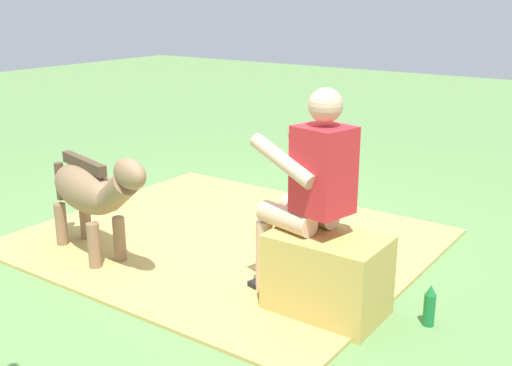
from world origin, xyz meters
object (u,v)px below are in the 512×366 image
Objects in this scene: hay_bale at (327,275)px; pony_standing at (91,191)px; soda_bottle at (430,306)px; person_seated at (308,187)px.

pony_standing reaches higher than hay_bale.
soda_bottle is at bearing -159.78° from hay_bale.
soda_bottle is (-0.74, -0.19, -0.65)m from person_seated.
hay_bale is at bearing -171.74° from pony_standing.
pony_standing is (1.81, 0.26, 0.27)m from hay_bale.
person_seated reaches higher than hay_bale.
pony_standing reaches higher than soda_bottle.
person_seated is 1.00m from soda_bottle.
pony_standing is at bearing 9.96° from person_seated.
soda_bottle is (-0.57, -0.21, -0.13)m from hay_bale.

